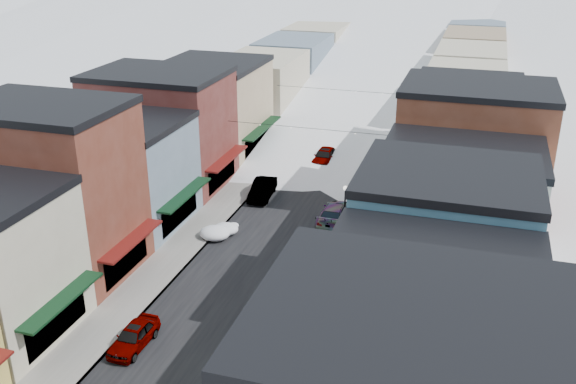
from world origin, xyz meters
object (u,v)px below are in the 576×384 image
Objects in this scene: car_silver_sedan at (134,336)px; car_green_sedan at (265,332)px; streetlamp_near at (345,206)px; car_dark_hatch at (262,189)px; trash_can at (293,336)px.

car_silver_sedan is 7.83m from car_green_sedan.
car_green_sedan is 0.88× the size of streetlamp_near.
car_dark_hatch reaches higher than car_green_sedan.
car_silver_sedan is 0.84× the size of car_dark_hatch.
trash_can is at bearing -71.54° from car_dark_hatch.
car_silver_sedan is 0.90× the size of streetlamp_near.
car_green_sedan is (7.31, 2.80, -0.03)m from car_silver_sedan.
car_silver_sedan is 19.49m from streetlamp_near.
car_dark_hatch is 22.12m from car_green_sedan.
streetlamp_near reaches higher than car_green_sedan.
streetlamp_near is at bearing -99.86° from car_green_sedan.
car_dark_hatch is 1.21× the size of car_green_sedan.
car_green_sedan is (7.41, -20.84, -0.14)m from car_dark_hatch.
car_silver_sedan is at bearing 17.85° from car_green_sedan.
car_dark_hatch is 1.07× the size of streetlamp_near.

